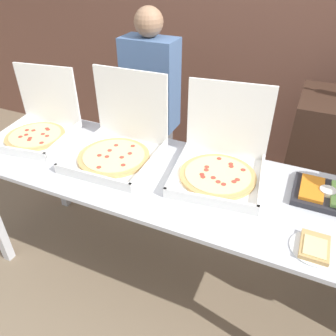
# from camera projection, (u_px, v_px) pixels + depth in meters

# --- Properties ---
(ground_plane) EXTENTS (16.00, 16.00, 0.00)m
(ground_plane) POSITION_uv_depth(u_px,v_px,m) (168.00, 276.00, 2.38)
(ground_plane) COLOR #847056
(brick_wall_behind) EXTENTS (10.00, 0.06, 2.80)m
(brick_wall_behind) POSITION_uv_depth(u_px,v_px,m) (247.00, 25.00, 2.86)
(brick_wall_behind) COLOR brown
(brick_wall_behind) RESTS_ON ground_plane
(buffet_table) EXTENTS (2.46, 0.78, 0.90)m
(buffet_table) POSITION_uv_depth(u_px,v_px,m) (168.00, 190.00, 1.93)
(buffet_table) COLOR silver
(buffet_table) RESTS_ON ground_plane
(pizza_box_far_left) EXTENTS (0.54, 0.55, 0.48)m
(pizza_box_far_left) POSITION_uv_depth(u_px,v_px,m) (220.00, 161.00, 1.84)
(pizza_box_far_left) COLOR white
(pizza_box_far_left) RESTS_ON buffet_table
(pizza_box_near_left) EXTENTS (0.51, 0.52, 0.49)m
(pizza_box_near_left) POSITION_uv_depth(u_px,v_px,m) (118.00, 144.00, 1.99)
(pizza_box_near_left) COLOR white
(pizza_box_near_left) RESTS_ON buffet_table
(pizza_box_near_right) EXTENTS (0.50, 0.51, 0.44)m
(pizza_box_near_right) POSITION_uv_depth(u_px,v_px,m) (39.00, 126.00, 2.20)
(pizza_box_near_right) COLOR white
(pizza_box_near_right) RESTS_ON buffet_table
(paper_plate_front_left) EXTENTS (0.20, 0.20, 0.03)m
(paper_plate_front_left) POSITION_uv_depth(u_px,v_px,m) (314.00, 247.00, 1.41)
(paper_plate_front_left) COLOR white
(paper_plate_front_left) RESTS_ON buffet_table
(veggie_tray) EXTENTS (0.33, 0.27, 0.05)m
(veggie_tray) POSITION_uv_depth(u_px,v_px,m) (327.00, 194.00, 1.69)
(veggie_tray) COLOR #28282D
(veggie_tray) RESTS_ON buffet_table
(person_guest_cap) EXTENTS (0.40, 0.22, 1.66)m
(person_guest_cap) POSITION_uv_depth(u_px,v_px,m) (152.00, 117.00, 2.58)
(person_guest_cap) COLOR slate
(person_guest_cap) RESTS_ON ground_plane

